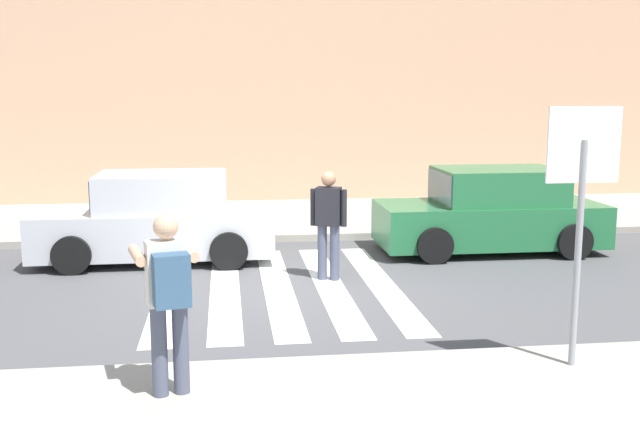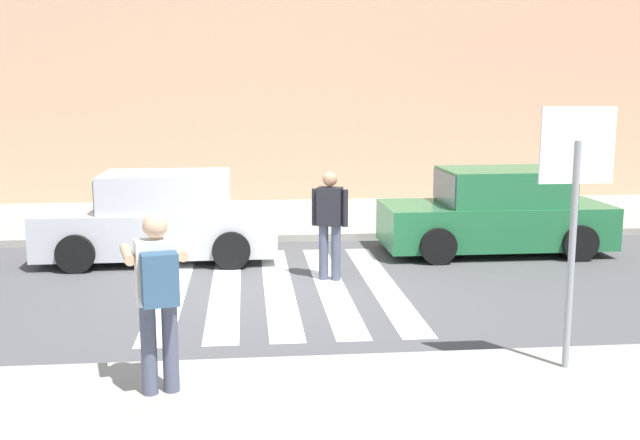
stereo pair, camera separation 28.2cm
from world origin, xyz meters
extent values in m
plane|color=#4C4C4F|center=(0.00, 0.00, 0.00)|extent=(120.00, 120.00, 0.00)
cube|color=#9E998C|center=(0.00, 6.00, 0.07)|extent=(60.00, 4.80, 0.14)
cube|color=tan|center=(0.00, 10.40, 2.80)|extent=(56.00, 4.00, 5.59)
cube|color=silver|center=(-1.60, 0.20, 0.00)|extent=(0.44, 5.20, 0.01)
cube|color=silver|center=(-0.80, 0.20, 0.00)|extent=(0.44, 5.20, 0.01)
cube|color=silver|center=(0.00, 0.20, 0.00)|extent=(0.44, 5.20, 0.01)
cube|color=silver|center=(0.80, 0.20, 0.00)|extent=(0.44, 5.20, 0.01)
cube|color=silver|center=(1.60, 0.20, 0.00)|extent=(0.44, 5.20, 0.01)
cylinder|color=gray|center=(2.80, -3.80, 1.31)|extent=(0.07, 0.07, 2.35)
cube|color=white|center=(2.80, -3.78, 2.44)|extent=(0.76, 0.03, 0.76)
cube|color=red|center=(2.80, -3.77, 2.44)|extent=(0.66, 0.02, 0.66)
cylinder|color=#474C60|center=(-1.40, -4.07, 0.58)|extent=(0.15, 0.15, 0.88)
cylinder|color=#474C60|center=(-1.21, -4.02, 0.58)|extent=(0.15, 0.15, 0.88)
cube|color=silver|center=(-1.30, -4.05, 1.32)|extent=(0.43, 0.32, 0.60)
sphere|color=tan|center=(-1.30, -4.05, 1.75)|extent=(0.23, 0.23, 0.23)
cylinder|color=tan|center=(-1.59, -3.89, 1.46)|extent=(0.23, 0.59, 0.10)
cylinder|color=tan|center=(-1.12, -3.78, 1.46)|extent=(0.23, 0.59, 0.10)
cube|color=black|center=(-1.40, -3.66, 1.49)|extent=(0.16, 0.13, 0.10)
cube|color=#335170|center=(-1.25, -4.27, 1.30)|extent=(0.36, 0.27, 0.48)
cylinder|color=#474C60|center=(0.74, 0.59, 0.44)|extent=(0.15, 0.15, 0.88)
cylinder|color=#474C60|center=(0.93, 0.53, 0.44)|extent=(0.15, 0.15, 0.88)
cube|color=black|center=(0.83, 0.56, 1.18)|extent=(0.44, 0.35, 0.60)
sphere|color=#A37556|center=(0.83, 0.56, 1.61)|extent=(0.23, 0.23, 0.23)
cylinder|color=black|center=(0.60, 0.64, 1.16)|extent=(0.10, 0.10, 0.58)
cylinder|color=black|center=(1.06, 0.48, 1.16)|extent=(0.10, 0.10, 0.58)
cube|color=#B7BABF|center=(-2.00, 2.30, 0.53)|extent=(4.10, 1.70, 0.76)
cube|color=#B7BABF|center=(-1.85, 2.30, 1.23)|extent=(2.20, 1.56, 0.64)
cube|color=slate|center=(-2.92, 2.30, 1.23)|extent=(0.10, 1.50, 0.54)
cube|color=slate|center=(-0.88, 2.30, 1.23)|extent=(0.10, 1.50, 0.51)
cylinder|color=black|center=(-3.27, 1.45, 0.32)|extent=(0.64, 0.22, 0.64)
cylinder|color=black|center=(-3.27, 3.15, 0.32)|extent=(0.64, 0.22, 0.64)
cylinder|color=black|center=(-0.73, 1.45, 0.32)|extent=(0.64, 0.22, 0.64)
cylinder|color=black|center=(-0.73, 3.15, 0.32)|extent=(0.64, 0.22, 0.64)
cube|color=#236B3D|center=(4.08, 2.30, 0.53)|extent=(4.10, 1.70, 0.76)
cube|color=#236B3D|center=(4.23, 2.30, 1.23)|extent=(2.20, 1.56, 0.64)
cube|color=slate|center=(3.16, 2.30, 1.23)|extent=(0.10, 1.50, 0.54)
cube|color=slate|center=(5.20, 2.30, 1.23)|extent=(0.10, 1.50, 0.51)
cylinder|color=black|center=(2.81, 1.45, 0.32)|extent=(0.64, 0.22, 0.64)
cylinder|color=black|center=(2.81, 3.15, 0.32)|extent=(0.64, 0.22, 0.64)
cylinder|color=black|center=(5.35, 1.45, 0.32)|extent=(0.64, 0.22, 0.64)
cylinder|color=black|center=(5.35, 3.15, 0.32)|extent=(0.64, 0.22, 0.64)
camera|label=1|loc=(-0.75, -10.85, 2.98)|focal=42.00mm
camera|label=2|loc=(-0.47, -10.88, 2.98)|focal=42.00mm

